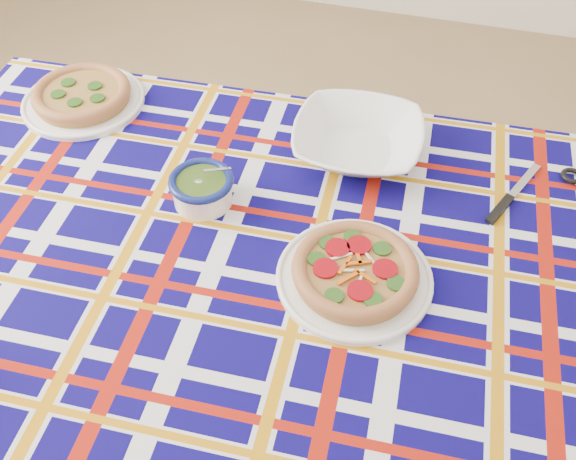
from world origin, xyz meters
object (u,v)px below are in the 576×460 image
(dining_table, at_px, (266,281))
(pesto_bowl, at_px, (202,187))
(serving_bowl, at_px, (358,141))
(main_focaccia_plate, at_px, (355,270))

(dining_table, relative_size, pesto_bowl, 12.56)
(serving_bowl, bearing_deg, pesto_bowl, -139.34)
(pesto_bowl, xyz_separation_m, serving_bowl, (0.27, 0.23, -0.00))
(dining_table, xyz_separation_m, main_focaccia_plate, (0.17, -0.01, 0.11))
(main_focaccia_plate, height_order, pesto_bowl, pesto_bowl)
(pesto_bowl, bearing_deg, dining_table, -32.67)
(dining_table, bearing_deg, main_focaccia_plate, -7.17)
(dining_table, distance_m, main_focaccia_plate, 0.20)
(dining_table, distance_m, serving_bowl, 0.37)
(dining_table, xyz_separation_m, pesto_bowl, (-0.16, 0.11, 0.12))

